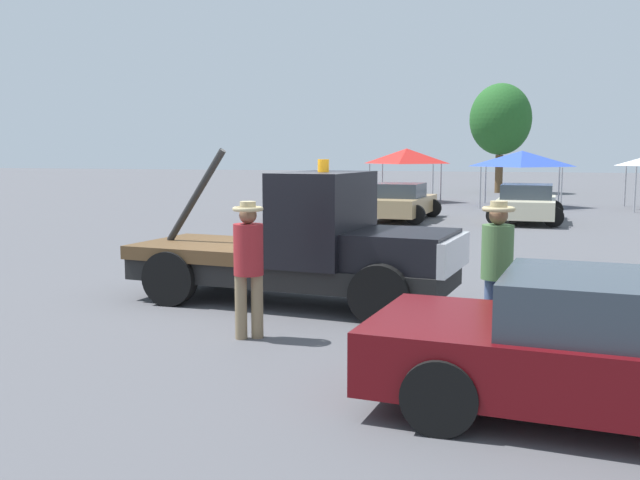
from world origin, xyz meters
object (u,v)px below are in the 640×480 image
Objects in this scene: person_near_truck at (497,261)px; parked_car_maroon at (314,200)px; parked_car_cream at (527,204)px; traffic_cone at (253,244)px; person_at_hood at (249,258)px; canopy_tent_blue at (522,159)px; tree_left at (501,120)px; parked_car_tan at (400,202)px; canopy_tent_red at (407,156)px; tow_truck at (309,248)px.

person_near_truck is 0.38× the size of parked_car_maroon.
traffic_cone is at bearing 150.46° from parked_car_cream.
person_at_hood is 0.53× the size of canopy_tent_blue.
canopy_tent_blue reaches higher than traffic_cone.
tree_left reaches higher than parked_car_cream.
canopy_tent_blue is at bearing -24.27° from parked_car_tan.
person_at_hood is at bearing -68.35° from traffic_cone.
parked_car_cream is at bearing -81.16° from parked_car_maroon.
tree_left reaches higher than person_at_hood.
parked_car_cream reaches higher than traffic_cone.
canopy_tent_blue is at bearing 4.15° from parked_car_cream.
parked_car_tan is 1.48× the size of canopy_tent_red.
tree_left reaches higher than tow_truck.
tree_left reaches higher than canopy_tent_blue.
tow_truck is at bearing -97.27° from canopy_tent_blue.
parked_car_maroon is 1.04× the size of parked_car_cream.
canopy_tent_red is 0.48× the size of tree_left.
parked_car_cream is (3.20, 15.16, -0.26)m from tow_truck.
person_near_truck is 0.40× the size of parked_car_cream.
traffic_cone is (-1.77, -9.66, -0.39)m from parked_car_tan.
tow_truck reaches higher than person_near_truck.
canopy_tent_red is 5.63× the size of traffic_cone.
person_near_truck reaches higher than person_at_hood.
tree_left reaches higher than parked_car_maroon.
person_at_hood is (-3.13, -0.55, -0.02)m from person_near_truck.
tow_truck is at bearing -157.36° from parked_car_maroon.
canopy_tent_red is 19.33m from traffic_cone.
tree_left is at bearing 93.45° from tow_truck.
person_at_hood is at bearing -96.87° from canopy_tent_blue.
canopy_tent_red reaches higher than person_at_hood.
tow_truck is 33.66m from tree_left.
traffic_cone is (-5.83, -17.56, -1.89)m from canopy_tent_blue.
canopy_tent_red is 10.34m from tree_left.
person_at_hood is at bearing -159.84° from parked_car_maroon.
tree_left is (1.49, 35.70, 3.29)m from person_at_hood.
parked_car_tan is 0.71× the size of tree_left.
parked_car_tan is at bearing -115.73° from person_near_truck.
canopy_tent_red reaches higher than parked_car_tan.
parked_car_cream is (7.67, 0.41, -0.00)m from parked_car_maroon.
tow_truck is 22.71m from canopy_tent_blue.
tree_left is at bearing -32.28° from person_at_hood.
parked_car_tan is 9.82m from traffic_cone.
canopy_tent_red is at bearing 88.98° from traffic_cone.
parked_car_maroon is at bearing 94.60° from parked_car_cream.
traffic_cone is (-2.85, 7.18, -0.82)m from person_at_hood.
parked_car_tan is 8.33× the size of traffic_cone.
tow_truck is at bearing -83.81° from canopy_tent_red.
person_at_hood is 0.28× the size of tree_left.
parked_car_maroon is at bearing -133.45° from canopy_tent_blue.
canopy_tent_red reaches higher than canopy_tent_blue.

